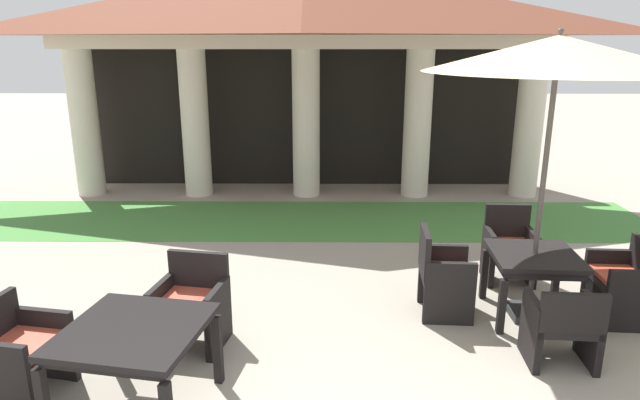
% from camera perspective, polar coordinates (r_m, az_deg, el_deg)
% --- Properties ---
extents(background_pavilion, '(9.48, 2.78, 4.18)m').
position_cam_1_polar(background_pavilion, '(10.28, -1.51, 17.89)').
color(background_pavilion, beige).
rests_on(background_pavilion, ground).
extents(lawn_strip, '(11.28, 2.12, 0.01)m').
position_cam_1_polar(lawn_strip, '(9.06, -1.73, -2.04)').
color(lawn_strip, '#47843D').
rests_on(lawn_strip, ground).
extents(patio_table_near_foreground, '(1.18, 1.18, 0.73)m').
position_cam_1_polar(patio_table_near_foreground, '(4.55, -18.74, -13.41)').
color(patio_table_near_foreground, black).
rests_on(patio_table_near_foreground, ground).
extents(patio_chair_near_foreground_north, '(0.72, 0.66, 0.86)m').
position_cam_1_polar(patio_chair_near_foreground_north, '(5.48, -13.21, -10.52)').
color(patio_chair_near_foreground_north, black).
rests_on(patio_chair_near_foreground_north, ground).
extents(patio_chair_near_foreground_west, '(0.66, 0.70, 0.83)m').
position_cam_1_polar(patio_chair_near_foreground_west, '(5.22, -28.81, -13.69)').
color(patio_chair_near_foreground_west, black).
rests_on(patio_chair_near_foreground_west, ground).
extents(patio_table_mid_left, '(0.92, 0.92, 0.71)m').
position_cam_1_polar(patio_table_mid_left, '(6.17, 21.34, -6.07)').
color(patio_table_mid_left, black).
rests_on(patio_table_mid_left, ground).
extents(patio_umbrella_mid_left, '(2.54, 2.54, 2.95)m').
position_cam_1_polar(patio_umbrella_mid_left, '(5.77, 23.48, 13.58)').
color(patio_umbrella_mid_left, '#2D2D2D').
rests_on(patio_umbrella_mid_left, ground).
extents(patio_chair_mid_left_south, '(0.61, 0.52, 0.79)m').
position_cam_1_polar(patio_chair_mid_left_south, '(5.47, 23.92, -11.85)').
color(patio_chair_mid_left_south, black).
rests_on(patio_chair_mid_left_south, ground).
extents(patio_chair_mid_left_west, '(0.56, 0.59, 0.94)m').
position_cam_1_polar(patio_chair_mid_left_west, '(6.03, 12.61, -7.71)').
color(patio_chair_mid_left_west, black).
rests_on(patio_chair_mid_left_west, ground).
extents(patio_chair_mid_left_north, '(0.59, 0.53, 0.91)m').
position_cam_1_polar(patio_chair_mid_left_north, '(7.07, 19.02, -4.70)').
color(patio_chair_mid_left_north, black).
rests_on(patio_chair_mid_left_north, ground).
extents(patio_chair_mid_left_east, '(0.54, 0.66, 0.86)m').
position_cam_1_polar(patio_chair_mid_left_east, '(6.58, 28.95, -7.44)').
color(patio_chair_mid_left_east, black).
rests_on(patio_chair_mid_left_east, ground).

